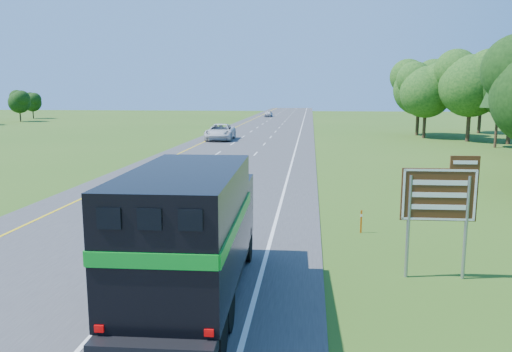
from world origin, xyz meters
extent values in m
cube|color=#38383A|center=(0.00, 50.00, 0.02)|extent=(15.00, 260.00, 0.04)
cube|color=yellow|center=(-5.50, 50.00, 0.04)|extent=(0.15, 260.00, 0.01)
cube|color=white|center=(5.50, 50.00, 0.04)|extent=(0.15, 260.00, 0.01)
cylinder|color=black|center=(2.56, 7.42, 0.63)|extent=(0.41, 1.20, 1.19)
cylinder|color=black|center=(4.83, 7.49, 0.63)|extent=(0.41, 1.20, 1.19)
cylinder|color=black|center=(2.72, 2.24, 0.63)|extent=(0.41, 1.20, 1.19)
cylinder|color=black|center=(4.99, 2.30, 0.63)|extent=(0.41, 1.20, 1.19)
cylinder|color=black|center=(2.75, 0.94, 0.63)|extent=(0.41, 1.20, 1.19)
cylinder|color=black|center=(5.02, 1.01, 0.63)|extent=(0.41, 1.20, 1.19)
cube|color=black|center=(3.80, 4.00, 0.76)|extent=(2.85, 8.72, 0.30)
cube|color=black|center=(3.70, 7.35, 1.94)|extent=(2.70, 2.02, 2.05)
cube|color=black|center=(3.67, 8.34, 2.48)|extent=(2.38, 0.13, 0.65)
cube|color=black|center=(3.82, 3.24, 2.40)|extent=(2.88, 6.35, 2.97)
cube|color=#07901C|center=(3.91, 0.09, 2.55)|extent=(2.70, 0.12, 0.32)
cube|color=#07901C|center=(2.45, 3.20, 2.55)|extent=(0.23, 6.27, 0.32)
cube|color=#07901C|center=(5.19, 3.28, 2.55)|extent=(0.23, 6.27, 0.32)
cube|color=black|center=(3.10, 0.07, 3.40)|extent=(0.49, 0.06, 0.43)
cube|color=black|center=(3.91, 0.09, 3.40)|extent=(0.49, 0.06, 0.43)
cube|color=black|center=(4.72, 0.11, 3.40)|extent=(0.49, 0.06, 0.43)
cube|color=#B20505|center=(2.78, 0.06, 1.08)|extent=(0.20, 0.05, 0.15)
cube|color=#B20505|center=(5.05, 0.12, 1.08)|extent=(0.20, 0.05, 0.15)
imported|color=silver|center=(-4.04, 51.46, 1.02)|extent=(3.56, 7.17, 1.95)
imported|color=#B3B4BA|center=(-3.06, 110.17, 0.75)|extent=(1.97, 4.30, 1.43)
cylinder|color=gray|center=(10.12, 6.60, 1.66)|extent=(0.11, 0.11, 3.31)
cylinder|color=gray|center=(11.89, 6.65, 1.66)|extent=(0.11, 0.11, 3.31)
cube|color=#48240F|center=(11.00, 6.63, 2.70)|extent=(2.32, 0.13, 1.66)
cube|color=#48240F|center=(11.72, 6.65, 3.73)|extent=(0.88, 0.09, 0.40)
cube|color=white|center=(11.00, 6.59, 2.70)|extent=(2.21, 0.07, 1.59)
cube|color=#D8500B|center=(9.18, 11.60, 0.49)|extent=(0.07, 0.04, 0.97)
cube|color=white|center=(9.18, 11.60, 0.75)|extent=(0.08, 0.04, 0.11)
camera|label=1|loc=(7.00, -9.05, 5.84)|focal=35.00mm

